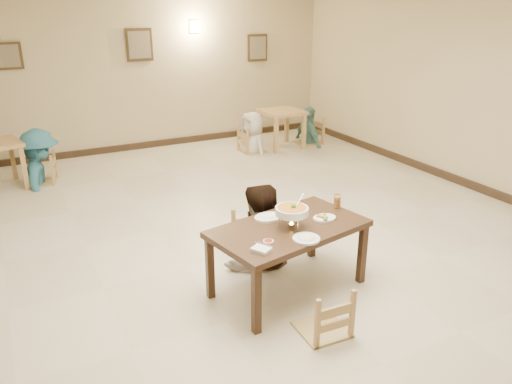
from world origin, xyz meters
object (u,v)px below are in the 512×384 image
bg_chair_rr (309,118)px  bg_diner_b (34,129)px  bg_table_right (282,117)px  bg_chair_lr (39,155)px  chair_near (324,287)px  main_diner (258,185)px  bg_chair_rl (252,127)px  main_table (289,233)px  curry_warmer (292,211)px  bg_diner_d (309,107)px  drink_glass (337,202)px  chair_far (255,217)px  bg_diner_c (252,112)px

bg_chair_rr → bg_diner_b: size_ratio=0.59×
bg_table_right → bg_chair_lr: bearing=-179.6°
chair_near → main_diner: (0.09, 1.42, 0.46)m
main_diner → bg_chair_lr: (-1.90, 3.91, -0.44)m
bg_chair_rl → bg_chair_lr: bearing=89.8°
bg_chair_rl → bg_diner_b: size_ratio=0.55×
main_table → curry_warmer: curry_warmer is taller
chair_near → bg_diner_d: bg_diner_d is taller
main_diner → bg_diner_b: size_ratio=1.02×
bg_chair_rr → bg_chair_rl: bearing=-90.8°
main_table → drink_glass: 0.73m
bg_chair_rl → bg_chair_rr: 1.30m
chair_far → bg_diner_c: (1.93, 3.87, 0.29)m
curry_warmer → bg_chair_lr: (-1.89, 4.63, -0.41)m
main_table → chair_near: 0.76m
curry_warmer → bg_diner_c: (1.96, 4.68, -0.09)m
drink_glass → main_diner: bearing=142.8°
chair_near → bg_chair_rl: bg_chair_rl is taller
curry_warmer → bg_chair_lr: 5.02m
chair_near → bg_diner_c: size_ratio=0.57×
chair_far → drink_glass: bearing=-36.7°
main_table → bg_chair_rl: size_ratio=1.70×
bg_table_right → bg_diner_b: (-4.50, -0.03, 0.27)m
main_diner → bg_diner_c: bearing=-130.1°
chair_far → bg_table_right: chair_far is taller
chair_near → drink_glass: bearing=-127.7°
chair_far → bg_chair_rr: 5.04m
drink_glass → bg_chair_rr: 5.17m
chair_far → chair_near: 1.52m
main_table → curry_warmer: bearing=-93.2°
bg_table_right → bg_diner_c: 0.67m
bg_diner_d → bg_chair_rr: bearing=0.0°
drink_glass → bg_table_right: drink_glass is taller
curry_warmer → drink_glass: (0.69, 0.20, -0.10)m
main_diner → bg_table_right: bearing=-137.3°
curry_warmer → bg_table_right: (2.61, 4.66, -0.26)m
chair_far → bg_chair_lr: (-1.92, 3.82, -0.03)m
curry_warmer → bg_diner_b: bearing=112.2°
bg_diner_d → bg_diner_c: bearing=91.9°
chair_near → bg_diner_b: size_ratio=0.51×
bg_diner_b → bg_diner_d: bearing=-80.5°
main_table → bg_diner_c: bearing=56.1°
curry_warmer → bg_table_right: bearing=60.7°
bg_diner_c → bg_table_right: bearing=79.3°
chair_near → bg_diner_b: (-1.81, 5.33, 0.44)m
bg_table_right → bg_chair_lr: (-4.50, -0.03, -0.15)m
chair_far → curry_warmer: size_ratio=2.75×
drink_glass → bg_table_right: bearing=66.7°
bg_chair_lr → bg_diner_b: bearing=-167.3°
chair_near → main_diner: main_diner is taller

